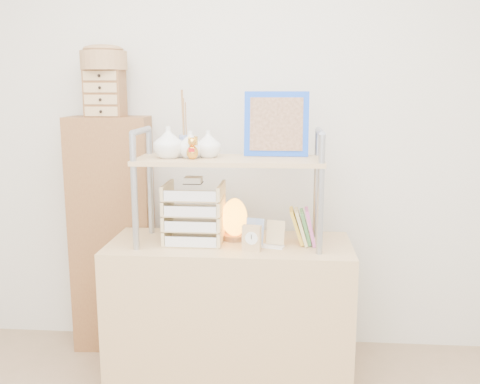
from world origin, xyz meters
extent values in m
cube|color=silver|center=(0.00, 1.70, 1.30)|extent=(3.40, 0.02, 2.60)
cube|color=tan|center=(0.00, 1.20, 0.38)|extent=(1.20, 0.50, 0.75)
cube|color=brown|center=(-0.72, 1.57, 0.68)|extent=(0.46, 0.27, 1.35)
cylinder|color=#989CA6|center=(-0.43, 1.05, 1.02)|extent=(0.03, 0.03, 0.55)
cylinder|color=#989CA6|center=(-0.43, 1.35, 1.02)|extent=(0.03, 0.03, 0.55)
cylinder|color=#989CA6|center=(-0.43, 1.20, 1.30)|extent=(0.03, 0.30, 0.03)
cylinder|color=#989CA6|center=(0.43, 1.05, 1.02)|extent=(0.03, 0.03, 0.55)
cylinder|color=#989CA6|center=(0.43, 1.35, 1.02)|extent=(0.03, 0.03, 0.55)
cylinder|color=#989CA6|center=(0.43, 1.20, 1.30)|extent=(0.03, 0.30, 0.03)
cube|color=tan|center=(0.00, 1.20, 1.16)|extent=(0.90, 0.34, 0.02)
imported|color=white|center=(-0.29, 1.18, 1.25)|extent=(0.15, 0.15, 0.15)
imported|color=white|center=(-0.19, 1.20, 1.24)|extent=(0.12, 0.12, 0.13)
imported|color=white|center=(-0.10, 1.22, 1.24)|extent=(0.13, 0.13, 0.13)
cylinder|color=#2641A4|center=(-0.23, 1.32, 1.22)|extent=(0.07, 0.07, 0.10)
cube|color=blue|center=(0.22, 1.30, 1.33)|extent=(0.32, 0.06, 0.32)
cube|color=brown|center=(0.22, 1.29, 1.33)|extent=(0.26, 0.04, 0.26)
cube|color=#C6569D|center=(0.39, 1.20, 0.83)|extent=(0.05, 0.12, 0.17)
cube|color=#50974B|center=(0.37, 1.22, 0.83)|extent=(0.06, 0.12, 0.17)
cube|color=#D0BF7D|center=(0.35, 1.20, 0.83)|extent=(0.06, 0.13, 0.17)
cube|color=gold|center=(0.33, 1.22, 0.83)|extent=(0.07, 0.14, 0.17)
cube|color=tan|center=(-0.18, 1.21, 0.76)|extent=(0.27, 0.25, 0.01)
cube|color=white|center=(-0.18, 1.09, 0.78)|extent=(0.25, 0.01, 0.05)
cube|color=tan|center=(-0.18, 1.21, 0.83)|extent=(0.27, 0.25, 0.01)
cube|color=white|center=(-0.18, 1.09, 0.86)|extent=(0.25, 0.01, 0.05)
cube|color=tan|center=(-0.18, 1.21, 0.91)|extent=(0.27, 0.25, 0.01)
cube|color=white|center=(-0.18, 1.09, 0.93)|extent=(0.25, 0.01, 0.05)
cube|color=tan|center=(-0.18, 1.21, 0.98)|extent=(0.27, 0.25, 0.01)
cube|color=white|center=(-0.18, 1.09, 1.00)|extent=(0.25, 0.01, 0.05)
cube|color=beige|center=(-0.18, 1.19, 1.06)|extent=(0.08, 0.08, 0.03)
cylinder|color=brown|center=(0.02, 1.26, 0.76)|extent=(0.12, 0.12, 0.03)
ellipsoid|color=orange|center=(0.02, 1.26, 0.87)|extent=(0.14, 0.13, 0.19)
cube|color=tan|center=(0.12, 1.07, 0.81)|extent=(0.09, 0.05, 0.12)
cylinder|color=white|center=(0.12, 1.05, 0.82)|extent=(0.06, 0.02, 0.06)
cube|color=white|center=(0.17, 1.15, 0.75)|extent=(0.20, 0.10, 0.01)
cube|color=#204B94|center=(0.13, 1.15, 0.82)|extent=(0.09, 0.05, 0.13)
cube|color=tan|center=(0.23, 1.16, 0.82)|extent=(0.09, 0.05, 0.12)
cube|color=brown|center=(-0.72, 1.55, 1.48)|extent=(0.20, 0.15, 0.25)
cube|color=tan|center=(-0.72, 1.47, 1.38)|extent=(0.18, 0.01, 0.05)
cube|color=tan|center=(-0.72, 1.47, 1.44)|extent=(0.18, 0.01, 0.05)
cube|color=tan|center=(-0.72, 1.47, 1.51)|extent=(0.18, 0.01, 0.05)
cube|color=tan|center=(-0.72, 1.47, 1.57)|extent=(0.18, 0.01, 0.05)
cylinder|color=#956943|center=(-0.72, 1.55, 1.65)|extent=(0.25, 0.25, 0.10)
camera|label=1|loc=(0.26, -1.34, 1.50)|focal=40.00mm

